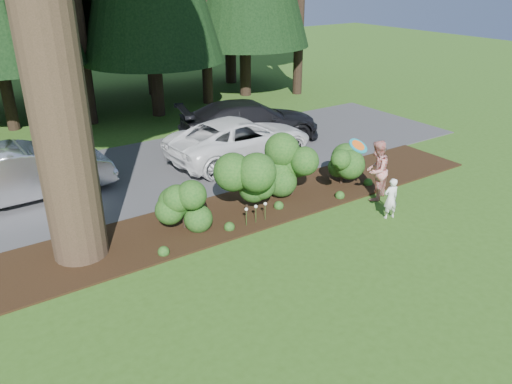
% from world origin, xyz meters
% --- Properties ---
extents(ground, '(80.00, 80.00, 0.00)m').
position_xyz_m(ground, '(0.00, 0.00, 0.00)').
color(ground, '#2E5317').
rests_on(ground, ground).
extents(mulch_bed, '(16.00, 2.50, 0.05)m').
position_xyz_m(mulch_bed, '(0.00, 3.25, 0.03)').
color(mulch_bed, black).
rests_on(mulch_bed, ground).
extents(driveway, '(22.00, 6.00, 0.03)m').
position_xyz_m(driveway, '(0.00, 7.50, 0.01)').
color(driveway, '#38383A').
rests_on(driveway, ground).
extents(shrub_row, '(6.53, 1.60, 1.61)m').
position_xyz_m(shrub_row, '(0.77, 3.14, 0.81)').
color(shrub_row, '#154214').
rests_on(shrub_row, ground).
extents(lily_cluster, '(0.69, 0.09, 0.57)m').
position_xyz_m(lily_cluster, '(-0.30, 2.40, 0.50)').
color(lily_cluster, '#154214').
rests_on(lily_cluster, ground).
extents(car_silver_wagon, '(4.92, 1.83, 1.61)m').
position_xyz_m(car_silver_wagon, '(-4.92, 7.47, 0.83)').
color(car_silver_wagon, silver).
rests_on(car_silver_wagon, driveway).
extents(car_white_suv, '(5.46, 2.79, 1.47)m').
position_xyz_m(car_white_suv, '(1.99, 6.78, 0.77)').
color(car_white_suv, white).
rests_on(car_white_suv, driveway).
extents(car_dark_suv, '(5.85, 3.47, 1.59)m').
position_xyz_m(car_dark_suv, '(3.35, 8.24, 0.82)').
color(car_dark_suv, black).
rests_on(car_dark_suv, driveway).
extents(child, '(0.47, 0.36, 1.16)m').
position_xyz_m(child, '(2.92, 0.69, 0.58)').
color(child, white).
rests_on(child, ground).
extents(adult, '(1.06, 0.96, 1.78)m').
position_xyz_m(adult, '(3.50, 1.80, 0.89)').
color(adult, '#B41A18').
rests_on(adult, ground).
extents(frisbee, '(0.52, 0.44, 0.33)m').
position_xyz_m(frisbee, '(1.70, 0.87, 2.25)').
color(frisbee, teal).
rests_on(frisbee, ground).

